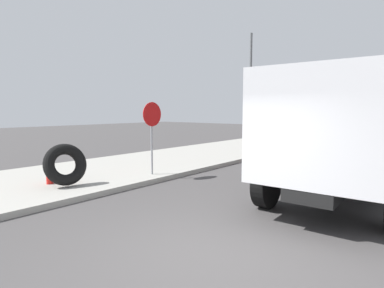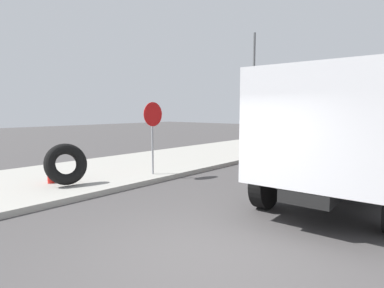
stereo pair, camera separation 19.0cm
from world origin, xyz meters
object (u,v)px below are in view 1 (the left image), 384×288
(stop_sign, at_px, (152,124))
(street_light_pole, at_px, (250,93))
(dump_truck_gray, at_px, (350,134))
(loose_tire, at_px, (65,165))
(fire_hydrant, at_px, (50,170))

(stop_sign, height_order, street_light_pole, street_light_pole)
(street_light_pole, bearing_deg, dump_truck_gray, -132.60)
(dump_truck_gray, bearing_deg, stop_sign, 107.97)
(dump_truck_gray, bearing_deg, loose_tire, 125.76)
(loose_tire, bearing_deg, stop_sign, -14.20)
(fire_hydrant, relative_size, loose_tire, 0.63)
(loose_tire, xyz_separation_m, dump_truck_gray, (4.33, -6.01, 0.87))
(loose_tire, distance_m, stop_sign, 2.86)
(loose_tire, height_order, street_light_pole, street_light_pole)
(fire_hydrant, bearing_deg, stop_sign, -24.40)
(stop_sign, relative_size, street_light_pole, 0.40)
(dump_truck_gray, bearing_deg, street_light_pole, 47.40)
(loose_tire, distance_m, street_light_pole, 9.97)
(fire_hydrant, xyz_separation_m, street_light_pole, (9.86, -0.74, 2.50))
(street_light_pole, bearing_deg, stop_sign, -175.97)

